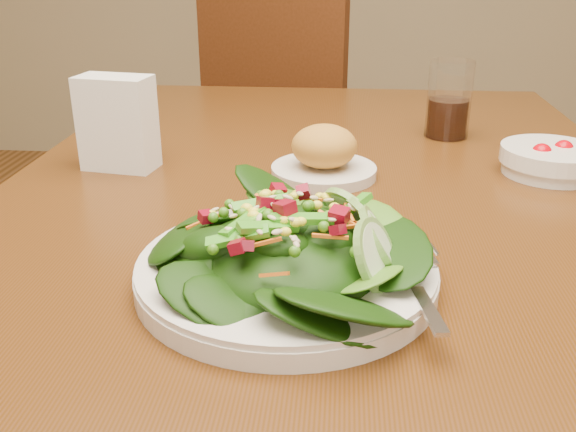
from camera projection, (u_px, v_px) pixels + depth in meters
The scene contains 7 objects.
dining_table at pixel (323, 268), 0.87m from camera, with size 0.90×1.40×0.75m.
chair_far at pixel (293, 134), 1.94m from camera, with size 0.60×0.60×1.00m.
salad_plate at pixel (297, 255), 0.62m from camera, with size 0.30×0.29×0.08m.
bread_plate at pixel (324, 156), 0.90m from camera, with size 0.15×0.15×0.08m.
tomato_bowl at pixel (551, 160), 0.92m from camera, with size 0.14×0.14×0.05m.
drinking_glass at pixel (449, 105), 1.08m from camera, with size 0.07×0.07×0.13m.
napkin_holder at pixel (117, 121), 0.92m from camera, with size 0.11×0.07×0.14m.
Camera 1 is at (0.02, -0.78, 1.06)m, focal length 40.00 mm.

